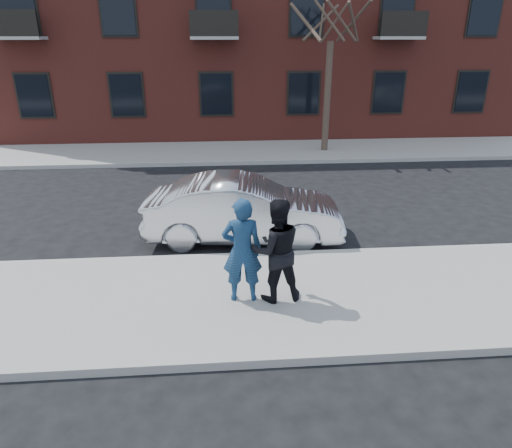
{
  "coord_description": "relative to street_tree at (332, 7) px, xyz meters",
  "views": [
    {
      "loc": [
        0.2,
        -7.38,
        4.56
      ],
      "look_at": [
        0.82,
        0.4,
        1.32
      ],
      "focal_mm": 32.0,
      "sensor_mm": 36.0,
      "label": 1
    }
  ],
  "objects": [
    {
      "name": "far_curb",
      "position": [
        -4.5,
        -1.55,
        -5.45
      ],
      "size": [
        50.0,
        0.1,
        0.15
      ],
      "primitive_type": "cube",
      "color": "#999691",
      "rests_on": "ground"
    },
    {
      "name": "near_curb",
      "position": [
        -4.5,
        -9.45,
        -5.45
      ],
      "size": [
        50.0,
        0.1,
        0.15
      ],
      "primitive_type": "cube",
      "color": "#999691",
      "rests_on": "ground"
    },
    {
      "name": "ground",
      "position": [
        -4.5,
        -11.0,
        -5.52
      ],
      "size": [
        100.0,
        100.0,
        0.0
      ],
      "primitive_type": "plane",
      "color": "black",
      "rests_on": "ground"
    },
    {
      "name": "man_hoodie",
      "position": [
        -3.98,
        -11.27,
        -4.41
      ],
      "size": [
        0.71,
        0.52,
        1.92
      ],
      "rotation": [
        0.0,
        0.0,
        3.13
      ],
      "color": "navy",
      "rests_on": "near_sidewalk"
    },
    {
      "name": "far_sidewalk",
      "position": [
        -4.5,
        0.25,
        -5.45
      ],
      "size": [
        50.0,
        3.5,
        0.15
      ],
      "primitive_type": "cube",
      "color": "gray",
      "rests_on": "ground"
    },
    {
      "name": "man_peacoat",
      "position": [
        -3.39,
        -11.29,
        -4.43
      ],
      "size": [
        1.01,
        0.83,
        1.9
      ],
      "rotation": [
        0.0,
        0.0,
        3.27
      ],
      "color": "black",
      "rests_on": "near_sidewalk"
    },
    {
      "name": "near_sidewalk",
      "position": [
        -4.5,
        -11.25,
        -5.45
      ],
      "size": [
        50.0,
        3.5,
        0.15
      ],
      "primitive_type": "cube",
      "color": "gray",
      "rests_on": "ground"
    },
    {
      "name": "street_tree",
      "position": [
        0.0,
        0.0,
        0.0
      ],
      "size": [
        3.6,
        3.6,
        6.8
      ],
      "color": "#32251D",
      "rests_on": "far_sidewalk"
    },
    {
      "name": "apartment_building",
      "position": [
        -2.5,
        7.0,
        0.63
      ],
      "size": [
        24.3,
        10.3,
        12.3
      ],
      "color": "maroon",
      "rests_on": "ground"
    },
    {
      "name": "silver_sedan",
      "position": [
        -3.8,
        -8.35,
        -4.77
      ],
      "size": [
        4.71,
        1.96,
        1.52
      ],
      "primitive_type": "imported",
      "rotation": [
        0.0,
        0.0,
        1.49
      ],
      "color": "silver",
      "rests_on": "ground"
    }
  ]
}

